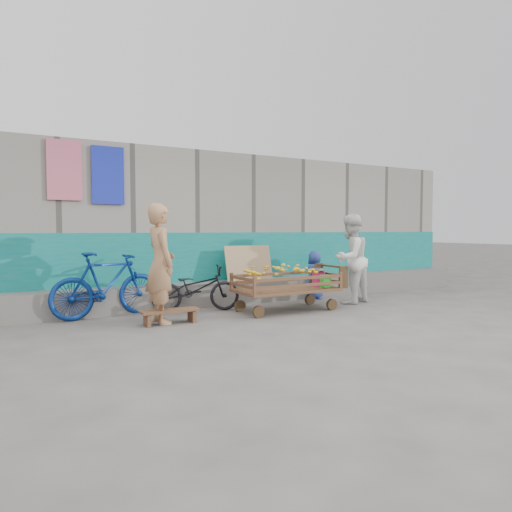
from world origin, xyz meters
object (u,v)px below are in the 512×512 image
woman (350,259)px  bicycle_dark (196,288)px  banana_cart (285,279)px  vendor_man (161,264)px  bicycle_blue (107,285)px  child (315,275)px  bench (170,313)px

woman → bicycle_dark: size_ratio=1.13×
banana_cart → bicycle_dark: size_ratio=1.29×
banana_cart → vendor_man: (-2.25, 0.06, 0.35)m
vendor_man → bicycle_dark: 1.22m
woman → bicycle_blue: bearing=-26.3°
child → bicycle_dark: child is taller
banana_cart → bicycle_blue: 3.04m
bicycle_blue → vendor_man: bearing=-149.1°
banana_cart → woman: 1.64m
vendor_man → banana_cart: bearing=-93.2°
banana_cart → woman: size_ratio=1.13×
vendor_man → woman: bearing=-90.8°
banana_cart → woman: (1.61, 0.12, 0.30)m
bicycle_blue → woman: bearing=-106.5°
child → vendor_man: bearing=-9.2°
vendor_man → woman: 3.86m
bench → vendor_man: (-0.10, 0.14, 0.77)m
banana_cart → child: 1.60m
bench → woman: woman is taller
bench → bicycle_blue: size_ratio=0.49×
vendor_man → child: bearing=-78.4°
child → bicycle_blue: bicycle_blue is taller
bench → bicycle_blue: bicycle_blue is taller
bicycle_dark → bench: bearing=153.4°
banana_cart → bench: (-2.16, -0.08, -0.41)m
bicycle_blue → child: bearing=-96.7°
woman → bicycle_dark: woman is taller
bench → vendor_man: 0.79m
banana_cart → bench: size_ratio=2.24×
banana_cart → bench: banana_cart is taller
woman → bicycle_blue: 4.59m
child → bicycle_blue: (-4.23, 0.01, 0.04)m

